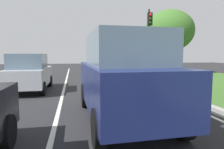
# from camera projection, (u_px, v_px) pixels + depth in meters

# --- Properties ---
(ground_plane) EXTENTS (60.00, 60.00, 0.00)m
(ground_plane) POSITION_uv_depth(u_px,v_px,m) (78.00, 92.00, 9.56)
(ground_plane) COLOR #262628
(lane_line_center) EXTENTS (0.12, 32.00, 0.01)m
(lane_line_center) POSITION_uv_depth(u_px,v_px,m) (63.00, 92.00, 9.43)
(lane_line_center) COLOR silver
(lane_line_center) RESTS_ON ground
(lane_line_right_edge) EXTENTS (0.12, 32.00, 0.01)m
(lane_line_right_edge) POSITION_uv_depth(u_px,v_px,m) (150.00, 89.00, 10.24)
(lane_line_right_edge) COLOR silver
(lane_line_right_edge) RESTS_ON ground
(curb_right) EXTENTS (0.24, 48.00, 0.12)m
(curb_right) POSITION_uv_depth(u_px,v_px,m) (160.00, 88.00, 10.33)
(curb_right) COLOR #9E9B93
(curb_right) RESTS_ON ground
(car_suv_ahead) EXTENTS (2.05, 4.54, 2.28)m
(car_suv_ahead) POSITION_uv_depth(u_px,v_px,m) (123.00, 77.00, 5.34)
(car_suv_ahead) COLOR navy
(car_suv_ahead) RESTS_ON ground
(car_hatchback_far) EXTENTS (1.76, 3.72, 1.78)m
(car_hatchback_far) POSITION_uv_depth(u_px,v_px,m) (30.00, 73.00, 9.62)
(car_hatchback_far) COLOR #B7BABF
(car_hatchback_far) RESTS_ON ground
(traffic_light_near_right) EXTENTS (0.32, 0.50, 4.99)m
(traffic_light_near_right) POSITION_uv_depth(u_px,v_px,m) (149.00, 32.00, 14.59)
(traffic_light_near_right) COLOR #2D2D2D
(traffic_light_near_right) RESTS_ON ground
(tree_roadside_far) EXTENTS (4.33, 4.33, 5.69)m
(tree_roadside_far) POSITION_uv_depth(u_px,v_px,m) (169.00, 31.00, 18.01)
(tree_roadside_far) COLOR #4C331E
(tree_roadside_far) RESTS_ON ground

